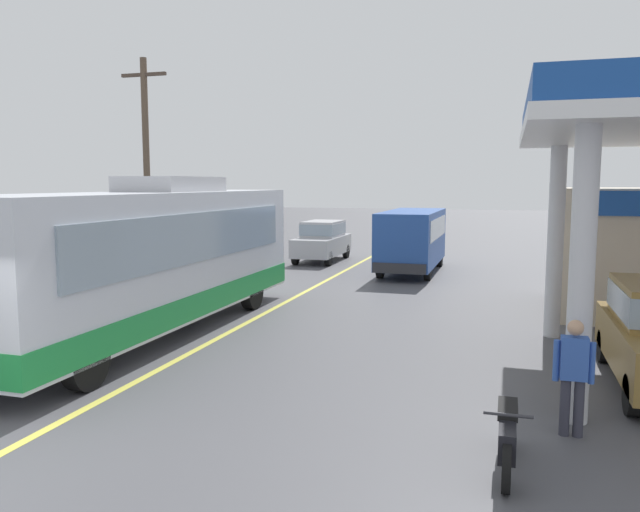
{
  "coord_description": "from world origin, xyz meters",
  "views": [
    {
      "loc": [
        6.27,
        -5.71,
        3.53
      ],
      "look_at": [
        1.5,
        10.0,
        1.6
      ],
      "focal_mm": 34.87,
      "sensor_mm": 36.0,
      "label": 1
    }
  ],
  "objects_px": {
    "car_trailing_behind_bus": "(322,239)",
    "pedestrian_near_pump": "(573,371)",
    "motorcycle_parked_forecourt": "(507,434)",
    "coach_bus_main": "(152,261)",
    "minibus_opposing_lane": "(412,235)"
  },
  "relations": [
    {
      "from": "coach_bus_main",
      "to": "minibus_opposing_lane",
      "type": "relative_size",
      "value": 1.8
    },
    {
      "from": "coach_bus_main",
      "to": "pedestrian_near_pump",
      "type": "xyz_separation_m",
      "value": [
        8.87,
        -3.56,
        -0.79
      ]
    },
    {
      "from": "pedestrian_near_pump",
      "to": "motorcycle_parked_forecourt",
      "type": "bearing_deg",
      "value": -123.25
    },
    {
      "from": "coach_bus_main",
      "to": "motorcycle_parked_forecourt",
      "type": "relative_size",
      "value": 6.13
    },
    {
      "from": "coach_bus_main",
      "to": "motorcycle_parked_forecourt",
      "type": "distance_m",
      "value": 9.46
    },
    {
      "from": "coach_bus_main",
      "to": "minibus_opposing_lane",
      "type": "distance_m",
      "value": 12.74
    },
    {
      "from": "minibus_opposing_lane",
      "to": "motorcycle_parked_forecourt",
      "type": "relative_size",
      "value": 3.41
    },
    {
      "from": "car_trailing_behind_bus",
      "to": "pedestrian_near_pump",
      "type": "bearing_deg",
      "value": -63.3
    },
    {
      "from": "minibus_opposing_lane",
      "to": "pedestrian_near_pump",
      "type": "height_order",
      "value": "minibus_opposing_lane"
    },
    {
      "from": "minibus_opposing_lane",
      "to": "motorcycle_parked_forecourt",
      "type": "height_order",
      "value": "minibus_opposing_lane"
    },
    {
      "from": "car_trailing_behind_bus",
      "to": "minibus_opposing_lane",
      "type": "bearing_deg",
      "value": -27.87
    },
    {
      "from": "motorcycle_parked_forecourt",
      "to": "pedestrian_near_pump",
      "type": "distance_m",
      "value": 1.65
    },
    {
      "from": "coach_bus_main",
      "to": "car_trailing_behind_bus",
      "type": "height_order",
      "value": "coach_bus_main"
    },
    {
      "from": "motorcycle_parked_forecourt",
      "to": "car_trailing_behind_bus",
      "type": "height_order",
      "value": "car_trailing_behind_bus"
    },
    {
      "from": "coach_bus_main",
      "to": "car_trailing_behind_bus",
      "type": "xyz_separation_m",
      "value": [
        -0.13,
        14.33,
        -0.71
      ]
    }
  ]
}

